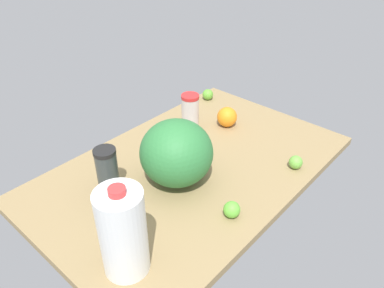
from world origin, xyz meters
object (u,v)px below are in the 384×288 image
(lime_loose, at_px, (232,210))
(lime_by_jug, at_px, (208,95))
(tumbler_cup, at_px, (190,113))
(watermelon, at_px, (176,153))
(milk_jug, at_px, (123,232))
(orange_far_back, at_px, (227,117))
(lime_near_front, at_px, (296,162))
(shaker_bottle, at_px, (107,172))

(lime_loose, height_order, lime_by_jug, same)
(tumbler_cup, height_order, watermelon, watermelon)
(milk_jug, xyz_separation_m, orange_far_back, (0.80, 0.26, -0.09))
(lime_near_front, bearing_deg, orange_far_back, 78.40)
(orange_far_back, relative_size, lime_near_front, 1.72)
(shaker_bottle, bearing_deg, tumbler_cup, 8.26)
(watermelon, bearing_deg, milk_jug, -156.47)
(lime_loose, relative_size, lime_by_jug, 1.02)
(tumbler_cup, xyz_separation_m, orange_far_back, (0.13, -0.10, -0.04))
(milk_jug, bearing_deg, lime_loose, -15.70)
(tumbler_cup, bearing_deg, lime_by_jug, 25.09)
(lime_near_front, xyz_separation_m, lime_by_jug, (0.22, 0.61, 0.00))
(shaker_bottle, bearing_deg, lime_by_jug, 14.62)
(watermelon, bearing_deg, orange_far_back, 13.02)
(tumbler_cup, relative_size, lime_near_front, 3.25)
(watermelon, height_order, milk_jug, milk_jug)
(lime_near_front, distance_m, lime_by_jug, 0.65)
(shaker_bottle, distance_m, lime_loose, 0.43)
(watermelon, relative_size, lime_near_front, 4.98)
(lime_loose, distance_m, lime_by_jug, 0.83)
(tumbler_cup, xyz_separation_m, lime_by_jug, (0.28, 0.13, -0.06))
(shaker_bottle, xyz_separation_m, orange_far_back, (0.63, -0.03, -0.04))
(shaker_bottle, distance_m, orange_far_back, 0.63)
(lime_near_front, relative_size, lime_loose, 0.94)
(watermelon, height_order, lime_near_front, watermelon)
(lime_near_front, height_order, lime_by_jug, lime_by_jug)
(lime_near_front, distance_m, lime_loose, 0.37)
(tumbler_cup, height_order, milk_jug, milk_jug)
(watermelon, height_order, shaker_bottle, watermelon)
(milk_jug, relative_size, lime_by_jug, 5.25)
(watermelon, xyz_separation_m, shaker_bottle, (-0.20, 0.13, -0.03))
(shaker_bottle, bearing_deg, watermelon, -31.70)
(orange_far_back, bearing_deg, milk_jug, -161.94)
(watermelon, bearing_deg, lime_loose, -94.27)
(milk_jug, xyz_separation_m, lime_loose, (0.35, -0.10, -0.11))
(tumbler_cup, height_order, lime_loose, tumbler_cup)
(watermelon, relative_size, orange_far_back, 2.89)
(orange_far_back, xyz_separation_m, lime_by_jug, (0.14, 0.23, -0.02))
(milk_jug, bearing_deg, tumbler_cup, 28.47)
(lime_by_jug, bearing_deg, lime_loose, -135.11)
(orange_far_back, relative_size, lime_by_jug, 1.65)
(shaker_bottle, bearing_deg, orange_far_back, -2.50)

